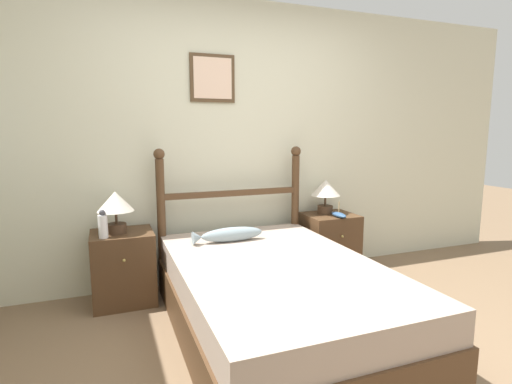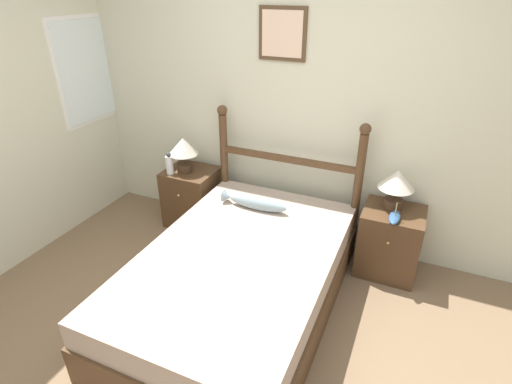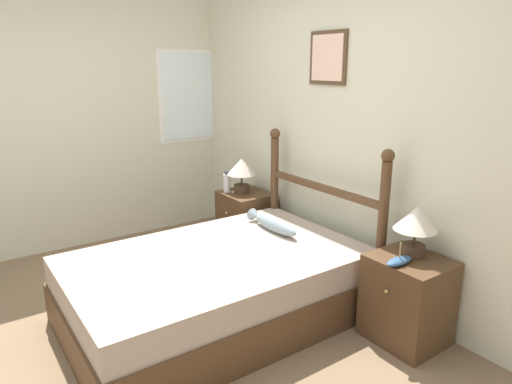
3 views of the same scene
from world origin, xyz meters
name	(u,v)px [view 1 (image 1 of 3)]	position (x,y,z in m)	size (l,w,h in m)	color
ground_plane	(328,374)	(0.00, 0.00, 0.00)	(16.00, 16.00, 0.00)	#7A6047
wall_back	(234,143)	(0.00, 1.73, 1.28)	(6.40, 0.08, 2.55)	beige
bed	(277,298)	(-0.08, 0.56, 0.25)	(1.34, 2.07, 0.50)	#4C331E
headboard	(232,209)	(-0.08, 1.56, 0.69)	(1.36, 0.09, 1.24)	#4C331E
nightstand_left	(123,267)	(-1.04, 1.46, 0.29)	(0.48, 0.45, 0.59)	#4C331E
nightstand_right	(329,244)	(0.88, 1.46, 0.29)	(0.48, 0.45, 0.59)	#4C331E
table_lamp_left	(116,205)	(-1.07, 1.43, 0.82)	(0.28, 0.28, 0.34)	#422D1E
table_lamp_right	(325,190)	(0.86, 1.51, 0.82)	(0.28, 0.28, 0.34)	#422D1E
bottle	(103,225)	(-1.17, 1.32, 0.68)	(0.07, 0.07, 0.22)	white
model_boat	(339,215)	(0.89, 1.32, 0.61)	(0.08, 0.22, 0.15)	#335684
fish_pillow	(229,235)	(-0.23, 1.18, 0.56)	(0.58, 0.11, 0.12)	#8499A3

